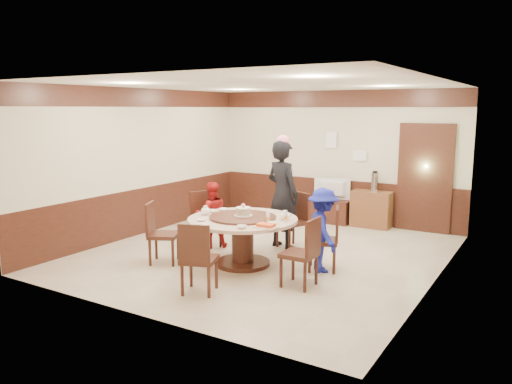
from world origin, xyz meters
The scene contains 30 objects.
room centered at (0.01, 0.01, 1.08)m, with size 6.00×6.04×2.84m.
banquet_table centered at (0.01, -0.73, 0.53)m, with size 1.70×1.70×0.78m.
chair_0 centered at (1.19, -0.31, 0.30)m, with size 0.58×0.57×0.97m.
chair_1 centered at (0.22, 0.56, 0.30)m, with size 0.59×0.59×0.97m.
chair_2 centered at (-1.13, -0.16, 0.30)m, with size 0.59×0.59×0.97m.
chair_3 centered at (-1.13, -1.30, 0.30)m, with size 0.60×0.59×0.97m.
chair_4 centered at (0.17, -2.05, 0.30)m, with size 0.56×0.57×0.97m.
chair_5 centered at (1.21, -1.13, 0.30)m, with size 0.45×0.44×0.97m.
person_standing centered at (0.06, 0.47, 0.95)m, with size 0.69×0.45×1.89m, color black.
person_red centered at (-1.02, -0.15, 0.58)m, with size 0.56×0.44×1.16m, color #A41615.
person_blue centered at (1.20, -0.37, 0.63)m, with size 0.82×0.47×1.27m, color navy.
birthday_cake centered at (0.00, -0.69, 0.85)m, with size 0.28×0.28×0.19m.
teapot_left centered at (-0.63, -0.84, 0.81)m, with size 0.17×0.15×0.13m, color white.
teapot_right centered at (0.63, -0.51, 0.81)m, with size 0.17×0.15×0.13m, color white.
bowl_0 centered at (-0.56, -0.42, 0.77)m, with size 0.15×0.15×0.04m, color white.
bowl_1 centered at (0.37, -1.31, 0.77)m, with size 0.14×0.14×0.05m, color white.
bowl_2 centered at (-0.40, -1.24, 0.77)m, with size 0.13×0.13×0.03m, color white.
bowl_3 centered at (0.63, -0.88, 0.77)m, with size 0.13×0.13×0.04m, color white.
bowl_4 centered at (-0.65, -0.64, 0.77)m, with size 0.16×0.16×0.04m, color white.
saucer_near centered at (-0.24, -1.38, 0.76)m, with size 0.18×0.18×0.01m, color white.
saucer_far centered at (0.46, -0.23, 0.76)m, with size 0.18×0.18×0.01m, color white.
shrimp_platter centered at (0.65, -1.11, 0.78)m, with size 0.30×0.20×0.06m.
bottle_0 centered at (0.51, -0.83, 0.83)m, with size 0.06×0.06×0.16m, color white.
bottle_1 centered at (0.72, -0.66, 0.83)m, with size 0.06×0.06×0.16m, color white.
tv_stand centered at (0.03, 2.75, 0.25)m, with size 0.85×0.45×0.50m, color #381911.
television centered at (0.03, 2.75, 0.72)m, with size 0.77×0.10×0.44m, color gray.
side_cabinet centered at (0.91, 2.78, 0.38)m, with size 0.80×0.40×0.75m, color brown.
thermos centered at (0.95, 2.78, 0.94)m, with size 0.15×0.15×0.38m, color silver.
notice_left centered at (-0.10, 2.96, 1.75)m, with size 0.25×0.00×0.35m, color white.
notice_right centered at (0.55, 2.96, 1.45)m, with size 0.30×0.00×0.22m, color white.
Camera 1 is at (4.09, -7.06, 2.42)m, focal length 35.00 mm.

